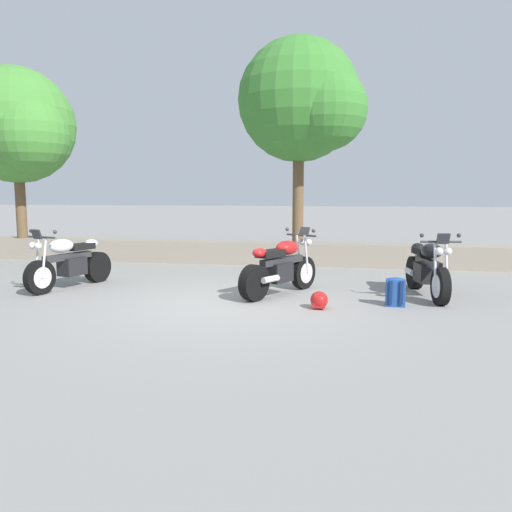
{
  "coord_description": "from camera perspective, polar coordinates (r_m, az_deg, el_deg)",
  "views": [
    {
      "loc": [
        1.9,
        -8.0,
        1.83
      ],
      "look_at": [
        0.25,
        1.2,
        0.65
      ],
      "focal_mm": 35.54,
      "sensor_mm": 36.0,
      "label": 1
    }
  ],
  "objects": [
    {
      "name": "rider_backpack",
      "position": [
        8.48,
        15.42,
        -3.85
      ],
      "size": [
        0.3,
        0.26,
        0.47
      ],
      "color": "navy",
      "rests_on": "ground"
    },
    {
      "name": "motorcycle_red_centre",
      "position": [
        9.09,
        2.86,
        -1.32
      ],
      "size": [
        1.21,
        1.86,
        1.18
      ],
      "color": "black",
      "rests_on": "ground"
    },
    {
      "name": "rider_helmet",
      "position": [
        8.07,
        7.12,
        -4.97
      ],
      "size": [
        0.28,
        0.28,
        0.28
      ],
      "color": "#B21919",
      "rests_on": "ground"
    },
    {
      "name": "ground_plane",
      "position": [
        8.42,
        -3.1,
        -5.36
      ],
      "size": [
        120.0,
        120.0,
        0.0
      ],
      "primitive_type": "plane",
      "color": "gray"
    },
    {
      "name": "motorcycle_black_far_right",
      "position": [
        9.39,
        18.73,
        -1.42
      ],
      "size": [
        0.75,
        2.06,
        1.18
      ],
      "color": "black",
      "rests_on": "ground"
    },
    {
      "name": "leafy_tree_far_left",
      "position": [
        15.58,
        -25.12,
        12.96
      ],
      "size": [
        3.3,
        3.14,
        4.67
      ],
      "color": "brown",
      "rests_on": "stone_wall"
    },
    {
      "name": "leafy_tree_mid_left",
      "position": [
        13.11,
        5.49,
        16.82
      ],
      "size": [
        3.2,
        3.05,
        5.08
      ],
      "color": "brown",
      "rests_on": "stone_wall"
    },
    {
      "name": "stone_wall",
      "position": [
        13.03,
        1.73,
        0.34
      ],
      "size": [
        36.0,
        0.8,
        0.55
      ],
      "primitive_type": "cube",
      "color": "gray",
      "rests_on": "ground"
    },
    {
      "name": "motorcycle_white_near_left",
      "position": [
        10.32,
        -20.31,
        -0.74
      ],
      "size": [
        0.86,
        2.03,
        1.18
      ],
      "color": "black",
      "rests_on": "ground"
    }
  ]
}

